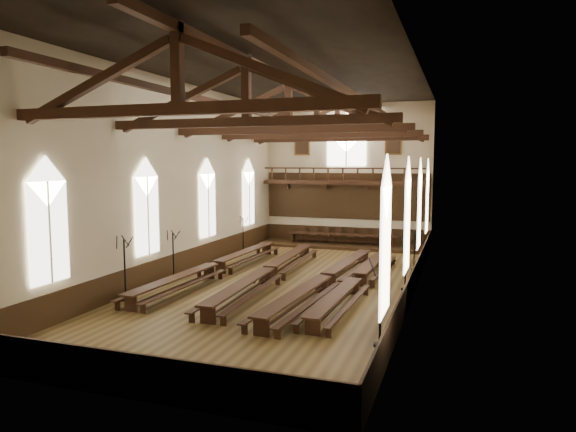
% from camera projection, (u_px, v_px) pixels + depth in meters
% --- Properties ---
extents(ground, '(26.00, 26.00, 0.00)m').
position_uv_depth(ground, '(288.00, 283.00, 25.05)').
color(ground, brown).
rests_on(ground, ground).
extents(room_walls, '(26.00, 26.00, 26.00)m').
position_uv_depth(room_walls, '(288.00, 150.00, 24.37)').
color(room_walls, beige).
rests_on(room_walls, ground).
extents(wainscot_band, '(12.00, 26.00, 1.20)m').
position_uv_depth(wainscot_band, '(288.00, 271.00, 24.99)').
color(wainscot_band, '#372210').
rests_on(wainscot_band, ground).
extents(side_windows, '(11.85, 19.80, 4.50)m').
position_uv_depth(side_windows, '(288.00, 207.00, 24.66)').
color(side_windows, white).
rests_on(side_windows, room_walls).
extents(end_window, '(2.80, 0.12, 3.80)m').
position_uv_depth(end_window, '(346.00, 143.00, 36.44)').
color(end_window, white).
rests_on(end_window, room_walls).
extents(minstrels_gallery, '(11.80, 1.24, 3.70)m').
position_uv_depth(minstrels_gallery, '(345.00, 190.00, 36.57)').
color(minstrels_gallery, '#371F11').
rests_on(minstrels_gallery, room_walls).
extents(portraits, '(7.75, 0.09, 1.45)m').
position_uv_depth(portraits, '(346.00, 145.00, 36.46)').
color(portraits, brown).
rests_on(portraits, room_walls).
extents(roof_trusses, '(11.70, 25.70, 2.80)m').
position_uv_depth(roof_trusses, '(288.00, 112.00, 24.19)').
color(roof_trusses, '#371F11').
rests_on(roof_trusses, room_walls).
extents(refectory_row_a, '(1.75, 14.33, 0.74)m').
position_uv_depth(refectory_row_a, '(215.00, 266.00, 26.48)').
color(refectory_row_a, '#371F11').
rests_on(refectory_row_a, ground).
extents(refectory_row_b, '(1.80, 14.51, 0.76)m').
position_uv_depth(refectory_row_b, '(268.00, 271.00, 25.19)').
color(refectory_row_b, '#371F11').
rests_on(refectory_row_b, ground).
extents(refectory_row_c, '(1.99, 14.44, 0.75)m').
position_uv_depth(refectory_row_c, '(326.00, 279.00, 23.57)').
color(refectory_row_c, '#371F11').
rests_on(refectory_row_c, ground).
extents(refectory_row_d, '(1.63, 13.91, 0.69)m').
position_uv_depth(refectory_row_d, '(357.00, 279.00, 23.55)').
color(refectory_row_d, '#371F11').
rests_on(refectory_row_d, ground).
extents(dais, '(11.40, 2.87, 0.19)m').
position_uv_depth(dais, '(341.00, 245.00, 35.76)').
color(dais, '#372210').
rests_on(dais, ground).
extents(high_table, '(7.60, 0.93, 0.71)m').
position_uv_depth(high_table, '(342.00, 235.00, 35.69)').
color(high_table, '#371F11').
rests_on(high_table, dais).
extents(high_chairs, '(6.78, 0.48, 1.06)m').
position_uv_depth(high_chairs, '(344.00, 234.00, 36.40)').
color(high_chairs, '#371F11').
rests_on(high_chairs, dais).
extents(candelabrum_left_near, '(0.77, 0.86, 2.79)m').
position_uv_depth(candelabrum_left_near, '(125.00, 281.00, 21.77)').
color(candelabrum_left_near, black).
rests_on(candelabrum_left_near, ground).
extents(candelabrum_left_mid, '(0.72, 0.78, 2.55)m').
position_uv_depth(candelabrum_left_mid, '(173.00, 265.00, 25.41)').
color(candelabrum_left_mid, black).
rests_on(candelabrum_left_mid, ground).
extents(candelabrum_left_far, '(0.70, 0.72, 2.40)m').
position_uv_depth(candelabrum_left_far, '(243.00, 241.00, 33.50)').
color(candelabrum_left_far, black).
rests_on(candelabrum_left_far, ground).
extents(candelabrum_right_near, '(0.87, 0.83, 2.88)m').
position_uv_depth(candelabrum_right_near, '(380.00, 320.00, 16.27)').
color(candelabrum_right_near, black).
rests_on(candelabrum_right_near, ground).
extents(candelabrum_right_mid, '(0.70, 0.76, 2.48)m').
position_uv_depth(candelabrum_right_mid, '(405.00, 274.00, 23.52)').
color(candelabrum_right_mid, black).
rests_on(candelabrum_right_mid, ground).
extents(candelabrum_right_far, '(0.65, 0.69, 2.28)m').
position_uv_depth(candelabrum_right_far, '(414.00, 258.00, 27.86)').
color(candelabrum_right_far, black).
rests_on(candelabrum_right_far, ground).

